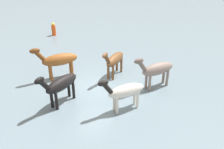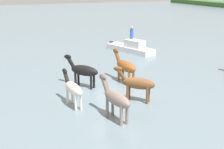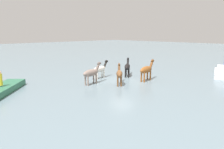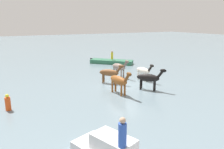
{
  "view_description": "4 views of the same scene",
  "coord_description": "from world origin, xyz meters",
  "px_view_note": "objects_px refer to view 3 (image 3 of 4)",
  "views": [
    {
      "loc": [
        -2.98,
        -11.61,
        6.9
      ],
      "look_at": [
        0.71,
        -0.39,
        0.79
      ],
      "focal_mm": 39.34,
      "sensor_mm": 36.0,
      "label": 1
    },
    {
      "loc": [
        14.94,
        -6.4,
        6.35
      ],
      "look_at": [
        -0.92,
        0.31,
        1.0
      ],
      "focal_mm": 47.36,
      "sensor_mm": 36.0,
      "label": 2
    },
    {
      "loc": [
        15.45,
        14.21,
        4.87
      ],
      "look_at": [
        0.8,
        -0.58,
        0.7
      ],
      "focal_mm": 34.21,
      "sensor_mm": 36.0,
      "label": 3
    },
    {
      "loc": [
        -16.58,
        10.11,
        5.8
      ],
      "look_at": [
        0.62,
        0.99,
        1.03
      ],
      "focal_mm": 34.91,
      "sensor_mm": 36.0,
      "label": 4
    }
  ],
  "objects_px": {
    "boat_launch_far": "(222,73)",
    "boat_dinghy_port": "(1,91)",
    "horse_rear_stallion": "(147,70)",
    "person_spotter_bow": "(0,79)",
    "horse_mid_herd": "(119,74)",
    "horse_chestnut_trailing": "(100,69)",
    "horse_gray_outer": "(127,67)",
    "horse_dark_mare": "(91,73)"
  },
  "relations": [
    {
      "from": "horse_dark_mare",
      "to": "person_spotter_bow",
      "type": "xyz_separation_m",
      "value": [
        7.09,
        -2.88,
        0.08
      ]
    },
    {
      "from": "horse_mid_herd",
      "to": "horse_dark_mare",
      "type": "bearing_deg",
      "value": 85.54
    },
    {
      "from": "horse_mid_herd",
      "to": "horse_gray_outer",
      "type": "xyz_separation_m",
      "value": [
        -3.42,
        -2.01,
        0.04
      ]
    },
    {
      "from": "boat_launch_far",
      "to": "person_spotter_bow",
      "type": "relative_size",
      "value": 4.55
    },
    {
      "from": "horse_rear_stallion",
      "to": "person_spotter_bow",
      "type": "distance_m",
      "value": 13.23
    },
    {
      "from": "horse_chestnut_trailing",
      "to": "boat_dinghy_port",
      "type": "bearing_deg",
      "value": 164.08
    },
    {
      "from": "horse_rear_stallion",
      "to": "horse_dark_mare",
      "type": "distance_m",
      "value": 5.61
    },
    {
      "from": "horse_mid_herd",
      "to": "boat_dinghy_port",
      "type": "height_order",
      "value": "horse_mid_herd"
    },
    {
      "from": "horse_chestnut_trailing",
      "to": "boat_launch_far",
      "type": "distance_m",
      "value": 13.74
    },
    {
      "from": "horse_chestnut_trailing",
      "to": "person_spotter_bow",
      "type": "relative_size",
      "value": 1.99
    },
    {
      "from": "horse_rear_stallion",
      "to": "person_spotter_bow",
      "type": "bearing_deg",
      "value": 147.25
    },
    {
      "from": "boat_launch_far",
      "to": "boat_dinghy_port",
      "type": "height_order",
      "value": "boat_launch_far"
    },
    {
      "from": "horse_rear_stallion",
      "to": "horse_dark_mare",
      "type": "xyz_separation_m",
      "value": [
        4.86,
        -2.8,
        -0.04
      ]
    },
    {
      "from": "boat_dinghy_port",
      "to": "boat_launch_far",
      "type": "bearing_deg",
      "value": -72.58
    },
    {
      "from": "horse_mid_herd",
      "to": "person_spotter_bow",
      "type": "relative_size",
      "value": 1.68
    },
    {
      "from": "horse_chestnut_trailing",
      "to": "horse_rear_stallion",
      "type": "bearing_deg",
      "value": -67.26
    },
    {
      "from": "horse_mid_herd",
      "to": "horse_rear_stallion",
      "type": "relative_size",
      "value": 0.74
    },
    {
      "from": "horse_gray_outer",
      "to": "boat_dinghy_port",
      "type": "relative_size",
      "value": 0.42
    },
    {
      "from": "person_spotter_bow",
      "to": "horse_chestnut_trailing",
      "type": "bearing_deg",
      "value": 171.33
    },
    {
      "from": "person_spotter_bow",
      "to": "boat_dinghy_port",
      "type": "bearing_deg",
      "value": 65.61
    },
    {
      "from": "horse_gray_outer",
      "to": "person_spotter_bow",
      "type": "distance_m",
      "value": 12.55
    },
    {
      "from": "horse_dark_mare",
      "to": "person_spotter_bow",
      "type": "height_order",
      "value": "horse_dark_mare"
    },
    {
      "from": "horse_mid_herd",
      "to": "boat_launch_far",
      "type": "distance_m",
      "value": 12.46
    },
    {
      "from": "horse_dark_mare",
      "to": "horse_gray_outer",
      "type": "bearing_deg",
      "value": -10.31
    },
    {
      "from": "horse_gray_outer",
      "to": "horse_dark_mare",
      "type": "bearing_deg",
      "value": 142.18
    },
    {
      "from": "horse_gray_outer",
      "to": "person_spotter_bow",
      "type": "bearing_deg",
      "value": 128.88
    },
    {
      "from": "boat_launch_far",
      "to": "horse_rear_stallion",
      "type": "bearing_deg",
      "value": -48.36
    },
    {
      "from": "horse_mid_herd",
      "to": "horse_chestnut_trailing",
      "type": "xyz_separation_m",
      "value": [
        -0.66,
        -3.45,
        -0.03
      ]
    },
    {
      "from": "horse_dark_mare",
      "to": "boat_dinghy_port",
      "type": "height_order",
      "value": "horse_dark_mare"
    },
    {
      "from": "horse_rear_stallion",
      "to": "horse_gray_outer",
      "type": "relative_size",
      "value": 1.19
    },
    {
      "from": "horse_rear_stallion",
      "to": "boat_launch_far",
      "type": "bearing_deg",
      "value": -36.16
    },
    {
      "from": "boat_launch_far",
      "to": "person_spotter_bow",
      "type": "distance_m",
      "value": 22.5
    },
    {
      "from": "horse_gray_outer",
      "to": "horse_dark_mare",
      "type": "height_order",
      "value": "horse_dark_mare"
    },
    {
      "from": "horse_mid_herd",
      "to": "horse_rear_stallion",
      "type": "height_order",
      "value": "horse_rear_stallion"
    },
    {
      "from": "horse_mid_herd",
      "to": "boat_launch_far",
      "type": "relative_size",
      "value": 0.37
    },
    {
      "from": "horse_rear_stallion",
      "to": "person_spotter_bow",
      "type": "xyz_separation_m",
      "value": [
        11.95,
        -5.68,
        0.04
      ]
    },
    {
      "from": "horse_gray_outer",
      "to": "horse_dark_mare",
      "type": "distance_m",
      "value": 5.12
    },
    {
      "from": "horse_mid_herd",
      "to": "horse_chestnut_trailing",
      "type": "distance_m",
      "value": 3.51
    },
    {
      "from": "horse_chestnut_trailing",
      "to": "horse_dark_mare",
      "type": "height_order",
      "value": "horse_dark_mare"
    },
    {
      "from": "horse_chestnut_trailing",
      "to": "person_spotter_bow",
      "type": "xyz_separation_m",
      "value": [
        9.46,
        -1.44,
        0.17
      ]
    },
    {
      "from": "horse_rear_stallion",
      "to": "person_spotter_bow",
      "type": "relative_size",
      "value": 2.25
    },
    {
      "from": "horse_chestnut_trailing",
      "to": "boat_launch_far",
      "type": "height_order",
      "value": "horse_chestnut_trailing"
    }
  ]
}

